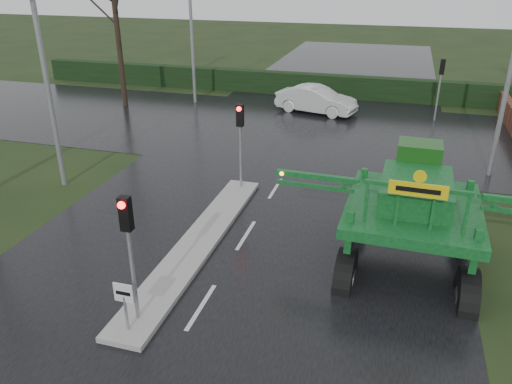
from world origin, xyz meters
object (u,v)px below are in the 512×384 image
(traffic_signal_near, at_px, (128,233))
(street_light_right, at_px, (510,30))
(traffic_signal_mid, at_px, (240,128))
(white_sedan, at_px, (316,113))
(traffic_signal_far, at_px, (441,76))
(crop_sprayer, at_px, (352,209))
(keep_left_sign, at_px, (124,300))
(street_light_left_near, at_px, (45,34))
(street_light_left_far, at_px, (195,6))

(traffic_signal_near, xyz_separation_m, street_light_right, (9.49, 13.01, 3.40))
(traffic_signal_mid, relative_size, white_sedan, 0.73)
(traffic_signal_far, distance_m, crop_sprayer, 17.65)
(keep_left_sign, height_order, traffic_signal_mid, traffic_signal_mid)
(street_light_left_near, bearing_deg, traffic_signal_near, -45.47)
(traffic_signal_far, bearing_deg, white_sedan, 2.47)
(white_sedan, bearing_deg, traffic_signal_mid, -170.56)
(street_light_right, xyz_separation_m, street_light_left_far, (-16.39, 8.00, 0.00))
(keep_left_sign, bearing_deg, traffic_signal_mid, 90.00)
(traffic_signal_mid, height_order, crop_sprayer, crop_sprayer)
(crop_sprayer, bearing_deg, white_sedan, 104.53)
(crop_sprayer, bearing_deg, street_light_left_near, 165.43)
(traffic_signal_mid, distance_m, street_light_left_far, 14.68)
(crop_sprayer, bearing_deg, traffic_signal_far, 81.78)
(keep_left_sign, relative_size, traffic_signal_far, 0.38)
(traffic_signal_near, height_order, traffic_signal_far, same)
(street_light_left_near, bearing_deg, white_sedan, 60.48)
(keep_left_sign, distance_m, crop_sprayer, 6.42)
(traffic_signal_far, relative_size, street_light_left_far, 0.35)
(traffic_signal_far, relative_size, crop_sprayer, 0.43)
(traffic_signal_mid, xyz_separation_m, white_sedan, (0.87, 12.22, -2.59))
(street_light_right, bearing_deg, street_light_left_near, -159.89)
(traffic_signal_near, xyz_separation_m, street_light_left_far, (-6.89, 21.01, 3.40))
(traffic_signal_near, height_order, traffic_signal_mid, same)
(traffic_signal_near, relative_size, street_light_left_far, 0.35)
(crop_sprayer, bearing_deg, keep_left_sign, -137.86)
(traffic_signal_mid, bearing_deg, traffic_signal_far, 58.07)
(crop_sprayer, height_order, white_sedan, crop_sprayer)
(crop_sprayer, bearing_deg, traffic_signal_mid, 136.15)
(street_light_right, height_order, crop_sprayer, street_light_right)
(keep_left_sign, bearing_deg, street_light_left_far, 107.78)
(traffic_signal_mid, xyz_separation_m, street_light_left_near, (-6.89, -1.49, 3.40))
(traffic_signal_far, bearing_deg, street_light_left_near, 43.63)
(crop_sprayer, relative_size, white_sedan, 1.68)
(keep_left_sign, relative_size, street_light_left_far, 0.14)
(crop_sprayer, bearing_deg, street_light_right, 65.00)
(street_light_left_near, distance_m, white_sedan, 16.85)
(traffic_signal_far, height_order, street_light_left_far, street_light_left_far)
(street_light_left_near, bearing_deg, keep_left_sign, -47.41)
(street_light_left_far, distance_m, white_sedan, 9.81)
(traffic_signal_mid, bearing_deg, traffic_signal_near, -90.00)
(traffic_signal_near, relative_size, street_light_left_near, 0.35)
(traffic_signal_near, relative_size, white_sedan, 0.73)
(street_light_right, bearing_deg, traffic_signal_mid, -154.60)
(traffic_signal_near, height_order, street_light_right, street_light_right)
(keep_left_sign, height_order, crop_sprayer, crop_sprayer)
(street_light_left_far, bearing_deg, street_light_right, -26.02)
(traffic_signal_mid, height_order, street_light_right, street_light_right)
(street_light_left_far, height_order, crop_sprayer, street_light_left_far)
(white_sedan, bearing_deg, traffic_signal_far, -74.03)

